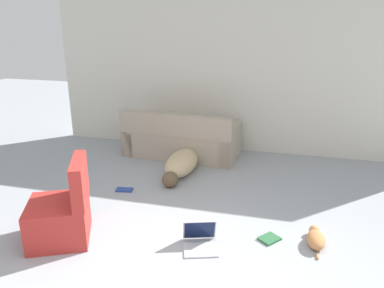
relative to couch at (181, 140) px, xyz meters
name	(u,v)px	position (x,y,z in m)	size (l,w,h in m)	color
wall_back	(245,73)	(0.96, 0.56, 1.09)	(6.77, 0.06, 2.72)	beige
couch	(181,140)	(0.00, 0.00, 0.00)	(1.95, 0.97, 0.80)	tan
dog	(181,164)	(0.22, -0.79, -0.11)	(0.46, 1.33, 0.33)	tan
cat	(316,238)	(2.10, -2.21, -0.21)	(0.20, 0.51, 0.14)	#BC7A47
laptop_open	(200,238)	(0.94, -2.54, -0.19)	(0.44, 0.45, 0.26)	#B7B7BC
book_green	(269,239)	(1.63, -2.25, -0.26)	(0.26, 0.27, 0.02)	#2D663D
book_blue	(124,190)	(-0.37, -1.54, -0.26)	(0.24, 0.15, 0.02)	#28428E
side_chair	(62,214)	(-0.50, -2.78, 0.02)	(0.81, 0.82, 0.89)	#B72D28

